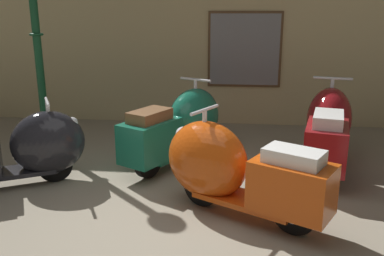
{
  "coord_description": "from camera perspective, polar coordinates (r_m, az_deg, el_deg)",
  "views": [
    {
      "loc": [
        0.63,
        -3.35,
        1.98
      ],
      "look_at": [
        0.12,
        1.4,
        0.62
      ],
      "focal_mm": 38.89,
      "sensor_mm": 36.0,
      "label": 1
    }
  ],
  "objects": [
    {
      "name": "scooter_3",
      "position": [
        5.65,
        18.16,
        0.05
      ],
      "size": [
        0.93,
        1.91,
        1.12
      ],
      "rotation": [
        0.0,
        0.0,
        1.34
      ],
      "color": "black",
      "rests_on": "ground"
    },
    {
      "name": "ground_plane",
      "position": [
        3.94,
        -4.08,
        -14.3
      ],
      "size": [
        60.0,
        60.0,
        0.0
      ],
      "primitive_type": "plane",
      "color": "gray"
    },
    {
      "name": "showroom_back_wall",
      "position": [
        7.37,
        2.68,
        14.78
      ],
      "size": [
        18.0,
        0.63,
        3.67
      ],
      "color": "#CCB784",
      "rests_on": "ground"
    },
    {
      "name": "scooter_0",
      "position": [
        5.13,
        -21.97,
        -2.6
      ],
      "size": [
        1.64,
        1.17,
        0.99
      ],
      "rotation": [
        0.0,
        0.0,
        0.49
      ],
      "color": "black",
      "rests_on": "ground"
    },
    {
      "name": "scooter_1",
      "position": [
        5.53,
        -1.39,
        0.34
      ],
      "size": [
        1.29,
        1.8,
        1.09
      ],
      "rotation": [
        0.0,
        0.0,
        1.08
      ],
      "color": "black",
      "rests_on": "ground"
    },
    {
      "name": "lamppost",
      "position": [
        6.24,
        -20.81,
        14.38
      ],
      "size": [
        0.33,
        0.33,
        3.17
      ],
      "color": "#144728",
      "rests_on": "ground"
    },
    {
      "name": "scooter_2",
      "position": [
        4.1,
        5.31,
        -5.62
      ],
      "size": [
        1.73,
        1.26,
        1.05
      ],
      "rotation": [
        0.0,
        0.0,
        2.64
      ],
      "color": "black",
      "rests_on": "ground"
    }
  ]
}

